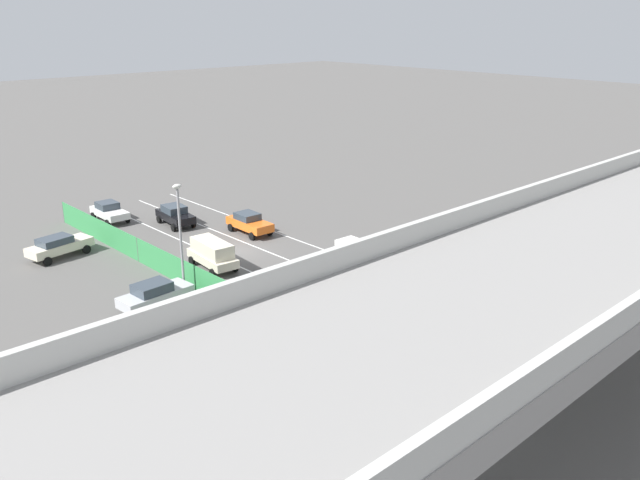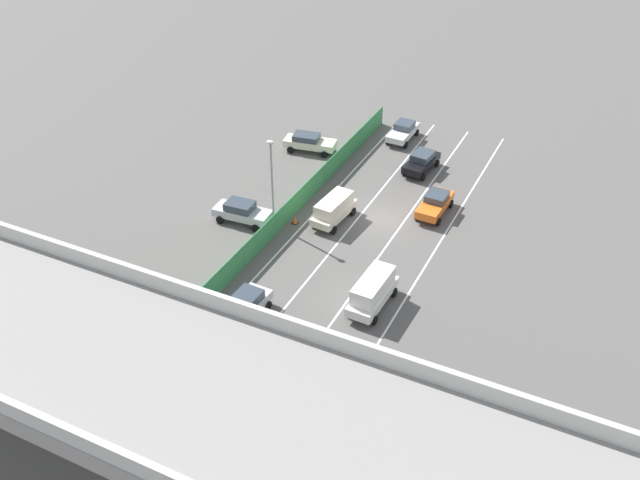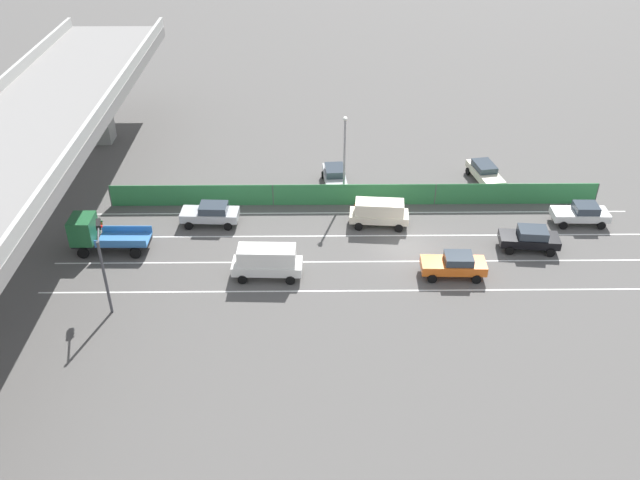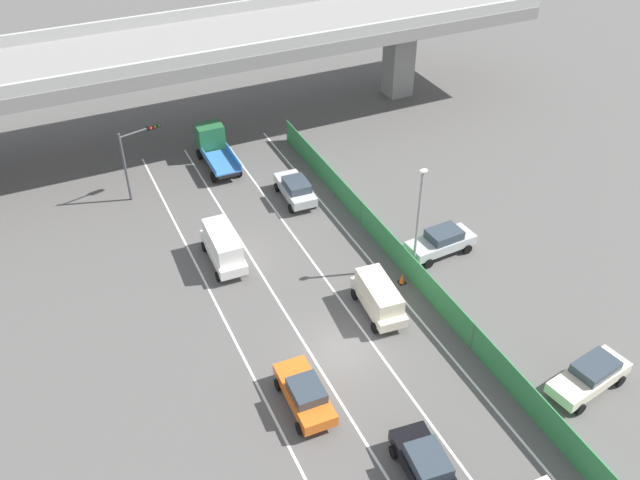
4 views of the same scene
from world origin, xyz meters
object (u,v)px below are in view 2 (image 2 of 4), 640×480
(car_sedan_silver, at_px, (244,306))
(parked_wagon_silver, at_px, (242,211))
(car_hatchback_white, at_px, (403,131))
(flatbed_truck_blue, at_px, (227,402))
(car_van_cream, at_px, (334,208))
(street_lamp, at_px, (272,175))
(car_van_white, at_px, (373,291))
(parked_sedan_cream, at_px, (309,142))
(traffic_cone, at_px, (295,220))
(car_sedan_black, at_px, (422,161))
(car_taxi_orange, at_px, (435,203))
(traffic_light, at_px, (350,377))

(car_sedan_silver, height_order, parked_wagon_silver, parked_wagon_silver)
(car_hatchback_white, bearing_deg, flatbed_truck_blue, 95.35)
(car_van_cream, bearing_deg, street_lamp, 33.00)
(car_van_white, xyz_separation_m, parked_sedan_cream, (13.60, -17.74, -0.37))
(flatbed_truck_blue, distance_m, parked_sedan_cream, 31.84)
(parked_sedan_cream, bearing_deg, car_sedan_silver, 106.53)
(parked_sedan_cream, bearing_deg, street_lamp, 104.21)
(traffic_cone, bearing_deg, parked_wagon_silver, 22.57)
(car_sedan_silver, distance_m, flatbed_truck_blue, 8.52)
(flatbed_truck_blue, bearing_deg, car_hatchback_white, -84.65)
(car_van_white, bearing_deg, parked_wagon_silver, -20.93)
(car_sedan_silver, bearing_deg, car_sedan_black, -99.07)
(car_sedan_silver, bearing_deg, parked_sedan_cream, -73.47)
(street_lamp, bearing_deg, parked_wagon_silver, 14.97)
(parked_wagon_silver, relative_size, street_lamp, 0.64)
(traffic_cone, bearing_deg, flatbed_truck_blue, 107.07)
(parked_sedan_cream, bearing_deg, flatbed_truck_blue, 108.74)
(car_taxi_orange, distance_m, traffic_cone, 11.12)
(car_hatchback_white, relative_size, car_taxi_orange, 0.97)
(parked_wagon_silver, distance_m, street_lamp, 4.28)
(car_sedan_silver, bearing_deg, traffic_cone, -78.71)
(traffic_light, bearing_deg, street_lamp, -49.46)
(car_sedan_silver, xyz_separation_m, flatbed_truck_blue, (-3.57, 7.72, 0.45))
(parked_sedan_cream, bearing_deg, traffic_light, 120.60)
(car_taxi_orange, bearing_deg, street_lamp, 33.88)
(flatbed_truck_blue, relative_size, street_lamp, 0.75)
(parked_sedan_cream, xyz_separation_m, parked_wagon_silver, (-0.64, 12.78, 0.02))
(car_sedan_silver, bearing_deg, street_lamp, -70.80)
(car_hatchback_white, bearing_deg, parked_wagon_silver, 71.63)
(parked_wagon_silver, xyz_separation_m, traffic_cone, (-3.78, -1.57, -0.60))
(car_sedan_silver, distance_m, car_sedan_black, 23.72)
(car_van_cream, relative_size, parked_wagon_silver, 1.00)
(car_van_cream, bearing_deg, parked_wagon_silver, 26.70)
(traffic_light, bearing_deg, car_sedan_black, -78.23)
(car_van_white, height_order, car_hatchback_white, car_van_white)
(car_sedan_silver, distance_m, parked_wagon_silver, 11.37)
(car_hatchback_white, relative_size, traffic_light, 0.80)
(car_van_white, distance_m, car_sedan_black, 19.01)
(car_sedan_silver, distance_m, parked_sedan_cream, 23.39)
(traffic_light, distance_m, street_lamp, 20.47)
(car_sedan_black, xyz_separation_m, parked_wagon_silver, (9.76, 13.78, 0.00))
(car_hatchback_white, height_order, car_van_cream, car_van_cream)
(car_van_cream, relative_size, parked_sedan_cream, 0.94)
(flatbed_truck_blue, xyz_separation_m, street_lamp, (7.16, -18.02, 3.01))
(parked_sedan_cream, distance_m, street_lamp, 12.99)
(car_hatchback_white, bearing_deg, car_sedan_silver, 89.61)
(flatbed_truck_blue, distance_m, parked_wagon_silver, 19.84)
(car_van_cream, height_order, street_lamp, street_lamp)
(car_sedan_silver, relative_size, car_van_cream, 0.97)
(parked_wagon_silver, bearing_deg, car_sedan_silver, 121.96)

